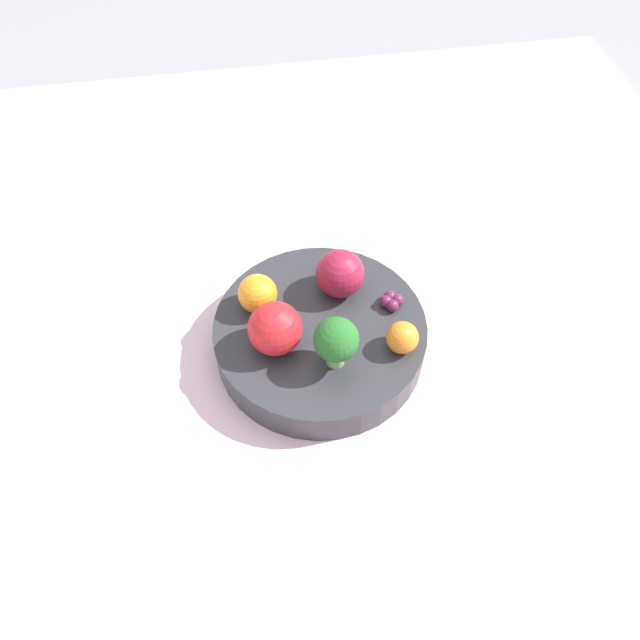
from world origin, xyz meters
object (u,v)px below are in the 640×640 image
apple_green (340,274)px  orange_back (258,294)px  bowl (320,337)px  broccoli (336,341)px  grape_cluster (391,301)px  orange_front (402,338)px  apple_red (275,328)px

apple_green → orange_back: 0.09m
bowl → broccoli: (-0.05, -0.01, 0.06)m
broccoli → apple_green: 0.10m
orange_back → grape_cluster: 0.15m
orange_back → orange_front: bearing=-119.3°
orange_front → grape_cluster: 0.06m
bowl → broccoli: bearing=-170.6°
broccoli → apple_red: broccoli is taller
bowl → apple_red: bearing=109.1°
apple_green → orange_back: size_ratio=1.26×
bowl → orange_back: (0.04, 0.06, 0.04)m
bowl → apple_red: (-0.02, 0.05, 0.05)m
broccoli → orange_front: 0.08m
apple_red → orange_front: apple_red is taller
apple_green → apple_red: bearing=128.7°
bowl → orange_back: bearing=58.9°
apple_red → apple_green: (0.06, -0.08, -0.00)m
orange_back → broccoli: bearing=-140.8°
apple_red → orange_front: bearing=-100.9°
bowl → grape_cluster: grape_cluster is taller
grape_cluster → bowl: bearing=100.4°
bowl → orange_back: orange_back is taller
orange_back → bowl: bearing=-121.1°
broccoli → orange_back: bearing=39.2°
broccoli → orange_front: bearing=-84.5°
bowl → grape_cluster: 0.09m
apple_green → orange_front: 0.10m
orange_front → orange_back: size_ratio=0.80×
bowl → broccoli: size_ratio=3.71×
orange_front → apple_red: bearing=79.1°
orange_front → broccoli: bearing=95.5°
apple_green → grape_cluster: (-0.03, -0.05, -0.02)m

